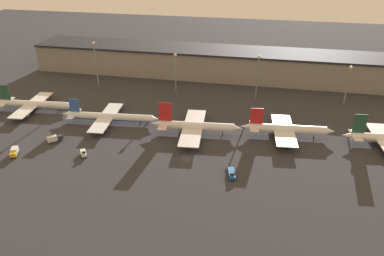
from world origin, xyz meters
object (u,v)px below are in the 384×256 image
at_px(service_vehicle_2, 84,153).
at_px(service_vehicle_3, 14,151).
at_px(airplane_1, 109,117).
at_px(airplane_3, 286,129).
at_px(airplane_0, 34,104).
at_px(service_vehicle_1, 232,173).
at_px(airplane_2, 195,127).
at_px(service_vehicle_0, 54,138).

height_order(service_vehicle_2, service_vehicle_3, service_vehicle_3).
xyz_separation_m(airplane_1, airplane_3, (84.30, 2.58, 0.56)).
bearing_deg(airplane_0, service_vehicle_1, -25.53).
bearing_deg(service_vehicle_1, service_vehicle_2, -104.72).
relative_size(airplane_2, service_vehicle_2, 7.61).
height_order(airplane_2, airplane_3, airplane_2).
height_order(airplane_2, service_vehicle_3, airplane_2).
bearing_deg(airplane_3, service_vehicle_3, -165.62).
height_order(airplane_0, airplane_2, airplane_2).
bearing_deg(service_vehicle_0, airplane_2, -29.73).
bearing_deg(airplane_2, airplane_0, 168.89).
xyz_separation_m(airplane_0, service_vehicle_3, (17.74, -42.96, -1.53)).
height_order(airplane_1, service_vehicle_3, airplane_1).
xyz_separation_m(service_vehicle_1, service_vehicle_3, (-90.33, -2.78, 0.48)).
bearing_deg(service_vehicle_2, airplane_1, 149.75).
bearing_deg(airplane_0, airplane_3, -6.74).
xyz_separation_m(airplane_3, service_vehicle_0, (-100.60, -25.72, -1.89)).
distance_m(airplane_0, airplane_2, 88.39).
relative_size(airplane_1, service_vehicle_2, 8.74).
distance_m(service_vehicle_1, service_vehicle_2, 62.00).
distance_m(service_vehicle_2, service_vehicle_3, 28.89).
distance_m(airplane_0, airplane_3, 128.86).
bearing_deg(airplane_0, airplane_2, -11.11).
bearing_deg(service_vehicle_2, service_vehicle_1, 54.44).
bearing_deg(airplane_2, service_vehicle_2, -150.90).
height_order(airplane_1, service_vehicle_0, airplane_1).
xyz_separation_m(airplane_0, airplane_2, (87.91, -9.20, 0.48)).
relative_size(service_vehicle_1, service_vehicle_3, 1.18).
bearing_deg(service_vehicle_2, service_vehicle_0, -148.06).
xyz_separation_m(airplane_2, airplane_3, (40.90, 5.59, -0.05)).
distance_m(airplane_1, service_vehicle_1, 72.11).
distance_m(airplane_2, service_vehicle_0, 63.03).
bearing_deg(airplane_2, airplane_3, 2.65).
distance_m(airplane_2, service_vehicle_3, 77.90).
relative_size(airplane_1, service_vehicle_0, 7.80).
bearing_deg(service_vehicle_0, airplane_0, 85.53).
bearing_deg(airplane_1, airplane_3, -3.38).
height_order(airplane_0, service_vehicle_3, airplane_0).
relative_size(airplane_3, service_vehicle_3, 6.45).
xyz_separation_m(airplane_3, service_vehicle_1, (-20.73, -36.58, -2.44)).
height_order(service_vehicle_0, service_vehicle_2, service_vehicle_0).
bearing_deg(airplane_0, service_vehicle_2, -44.34).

